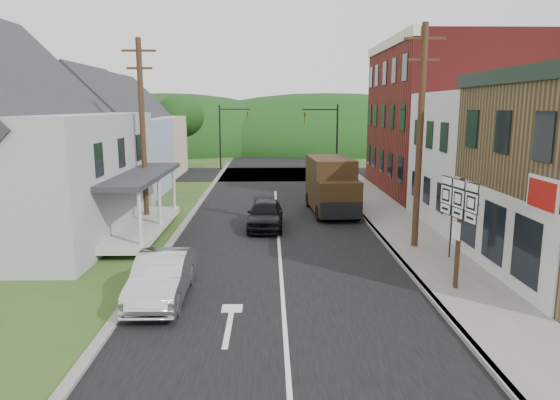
{
  "coord_description": "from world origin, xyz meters",
  "views": [
    {
      "loc": [
        -0.39,
        -16.34,
        5.81
      ],
      "look_at": [
        0.02,
        2.95,
        2.2
      ],
      "focal_mm": 32.0,
      "sensor_mm": 36.0,
      "label": 1
    }
  ],
  "objects": [
    {
      "name": "ground",
      "position": [
        0.0,
        0.0,
        0.0
      ],
      "size": [
        120.0,
        120.0,
        0.0
      ],
      "primitive_type": "plane",
      "color": "#2D4719",
      "rests_on": "ground"
    },
    {
      "name": "curb_left",
      "position": [
        -4.65,
        8.0,
        0.06
      ],
      "size": [
        0.3,
        55.0,
        0.12
      ],
      "primitive_type": "cube",
      "color": "slate",
      "rests_on": "ground"
    },
    {
      "name": "house_cream",
      "position": [
        -11.5,
        26.0,
        3.69
      ],
      "size": [
        7.14,
        8.16,
        7.28
      ],
      "color": "beige",
      "rests_on": "ground"
    },
    {
      "name": "utility_pole_right",
      "position": [
        5.6,
        3.5,
        4.66
      ],
      "size": [
        1.6,
        0.26,
        9.0
      ],
      "color": "#472D19",
      "rests_on": "ground"
    },
    {
      "name": "tree_left_d",
      "position": [
        -9.0,
        32.0,
        4.88
      ],
      "size": [
        4.8,
        4.8,
        6.94
      ],
      "color": "#382616",
      "rests_on": "ground"
    },
    {
      "name": "dark_sedan",
      "position": [
        -0.6,
        7.21,
        0.7
      ],
      "size": [
        1.79,
        4.17,
        1.4
      ],
      "primitive_type": "imported",
      "rotation": [
        0.0,
        0.0,
        -0.03
      ],
      "color": "black",
      "rests_on": "ground"
    },
    {
      "name": "traffic_signal_right",
      "position": [
        4.3,
        23.5,
        3.76
      ],
      "size": [
        2.87,
        0.2,
        6.0
      ],
      "color": "black",
      "rests_on": "ground"
    },
    {
      "name": "warning_sign",
      "position": [
        6.46,
        1.89,
        1.59
      ],
      "size": [
        0.11,
        0.62,
        2.26
      ],
      "rotation": [
        0.0,
        0.0,
        0.05
      ],
      "color": "black",
      "rests_on": "sidewalk_right"
    },
    {
      "name": "house_blue",
      "position": [
        -11.0,
        17.0,
        3.69
      ],
      "size": [
        7.14,
        8.16,
        7.28
      ],
      "color": "#97AACE",
      "rests_on": "ground"
    },
    {
      "name": "house_gray",
      "position": [
        -12.0,
        6.0,
        4.23
      ],
      "size": [
        10.2,
        12.24,
        8.35
      ],
      "color": "#A5A7AA",
      "rests_on": "ground"
    },
    {
      "name": "storefront_red",
      "position": [
        11.3,
        17.0,
        5.0
      ],
      "size": [
        8.0,
        12.0,
        10.0
      ],
      "primitive_type": "cube",
      "color": "maroon",
      "rests_on": "ground"
    },
    {
      "name": "tree_left_c",
      "position": [
        -19.0,
        20.0,
        5.94
      ],
      "size": [
        5.8,
        5.8,
        8.41
      ],
      "color": "#382616",
      "rests_on": "ground"
    },
    {
      "name": "forested_ridge",
      "position": [
        0.0,
        55.0,
        0.0
      ],
      "size": [
        90.0,
        30.0,
        16.0
      ],
      "primitive_type": "ellipsoid",
      "color": "#103811",
      "rests_on": "ground"
    },
    {
      "name": "silver_sedan",
      "position": [
        -3.68,
        -1.82,
        0.7
      ],
      "size": [
        1.52,
        4.27,
        1.4
      ],
      "primitive_type": "imported",
      "rotation": [
        0.0,
        0.0,
        0.01
      ],
      "color": "silver",
      "rests_on": "ground"
    },
    {
      "name": "road",
      "position": [
        0.0,
        10.0,
        0.0
      ],
      "size": [
        9.0,
        90.0,
        0.02
      ],
      "primitive_type": "cube",
      "color": "black",
      "rests_on": "ground"
    },
    {
      "name": "utility_pole_left",
      "position": [
        -6.5,
        8.0,
        4.66
      ],
      "size": [
        1.6,
        0.26,
        9.0
      ],
      "color": "#472D19",
      "rests_on": "ground"
    },
    {
      "name": "route_sign_cluster",
      "position": [
        5.45,
        -1.4,
        2.45
      ],
      "size": [
        0.43,
        2.01,
        3.55
      ],
      "rotation": [
        0.0,
        0.0,
        0.18
      ],
      "color": "#472D19",
      "rests_on": "sidewalk_right"
    },
    {
      "name": "traffic_signal_left",
      "position": [
        -4.3,
        30.5,
        3.76
      ],
      "size": [
        2.87,
        0.2,
        6.0
      ],
      "color": "black",
      "rests_on": "ground"
    },
    {
      "name": "sidewalk_right",
      "position": [
        5.9,
        8.0,
        0.07
      ],
      "size": [
        2.8,
        55.0,
        0.15
      ],
      "primitive_type": "cube",
      "color": "slate",
      "rests_on": "ground"
    },
    {
      "name": "cross_road",
      "position": [
        0.0,
        27.0,
        0.0
      ],
      "size": [
        60.0,
        9.0,
        0.02
      ],
      "primitive_type": "cube",
      "color": "black",
      "rests_on": "ground"
    },
    {
      "name": "curb_right",
      "position": [
        4.55,
        8.0,
        0.07
      ],
      "size": [
        0.2,
        55.0,
        0.15
      ],
      "primitive_type": "cube",
      "color": "slate",
      "rests_on": "ground"
    },
    {
      "name": "storefront_white",
      "position": [
        11.3,
        7.5,
        3.25
      ],
      "size": [
        8.0,
        7.0,
        6.5
      ],
      "primitive_type": "cube",
      "color": "silver",
      "rests_on": "ground"
    },
    {
      "name": "delivery_van",
      "position": [
        3.02,
        10.66,
        1.54
      ],
      "size": [
        2.54,
        5.57,
        3.04
      ],
      "rotation": [
        0.0,
        0.0,
        0.06
      ],
      "color": "#2F1E0D",
      "rests_on": "ground"
    }
  ]
}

